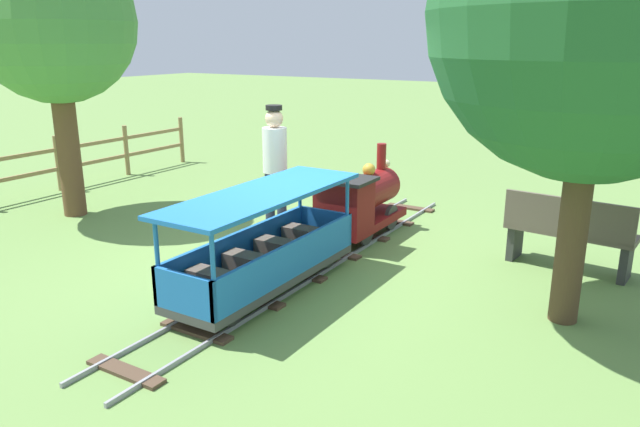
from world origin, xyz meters
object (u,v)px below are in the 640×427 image
object	(u,v)px
park_bench	(569,233)
oak_tree_near	(54,24)
passenger_car	(265,251)
oak_tree_far	(600,12)
conductor_person	(275,160)
locomotive	(360,201)

from	to	relation	value
park_bench	oak_tree_near	bearing A→B (deg)	-168.05
passenger_car	oak_tree_near	distance (m)	4.55
oak_tree_far	conductor_person	bearing A→B (deg)	169.02
locomotive	oak_tree_near	size ratio (longest dim) A/B	0.40
oak_tree_near	passenger_car	bearing A→B (deg)	-11.68
locomotive	park_bench	world-z (taller)	locomotive
conductor_person	oak_tree_near	xyz separation A→B (m)	(-2.94, -0.75, 1.61)
oak_tree_near	conductor_person	bearing A→B (deg)	14.40
passenger_car	conductor_person	distance (m)	1.93
passenger_car	park_bench	xyz separation A→B (m)	(2.38, 2.15, -0.01)
conductor_person	oak_tree_far	bearing A→B (deg)	-10.98
passenger_car	conductor_person	xyz separation A→B (m)	(-0.99, 1.57, 0.53)
passenger_car	oak_tree_far	bearing A→B (deg)	18.65
passenger_car	conductor_person	size ratio (longest dim) A/B	1.45
passenger_car	oak_tree_far	world-z (taller)	oak_tree_far
oak_tree_near	oak_tree_far	distance (m)	6.51
locomotive	conductor_person	bearing A→B (deg)	-159.20
locomotive	passenger_car	bearing A→B (deg)	-90.00
oak_tree_far	passenger_car	bearing A→B (deg)	-161.35
locomotive	oak_tree_near	xyz separation A→B (m)	(-3.92, -1.13, 2.08)
conductor_person	oak_tree_far	distance (m)	3.98
park_bench	oak_tree_far	distance (m)	2.52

